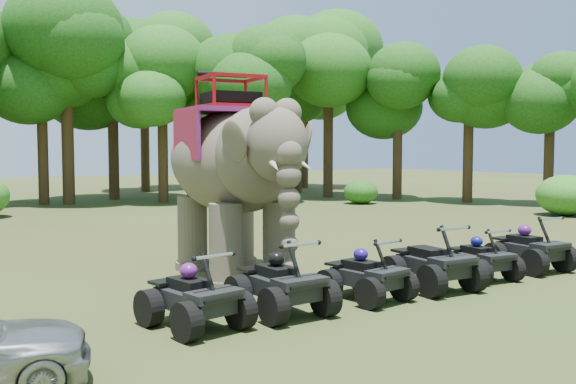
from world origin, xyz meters
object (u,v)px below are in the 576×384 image
Objects in this scene: atv_0 at (194,289)px; atv_4 at (481,253)px; elephant at (233,174)px; atv_1 at (281,276)px; atv_3 at (433,256)px; atv_2 at (366,269)px; atv_5 at (530,243)px.

atv_4 is at bearing -8.26° from atv_0.
atv_1 is (-1.03, -3.44, -1.66)m from elephant.
atv_1 is 3.70m from atv_3.
elephant reaches higher than atv_3.
atv_2 is (1.92, -0.10, -0.07)m from atv_1.
elephant reaches higher than atv_0.
elephant is 7.28m from atv_5.
atv_0 is 1.11× the size of atv_4.
atv_1 reaches higher than atv_4.
atv_2 is 1.05× the size of atv_4.
atv_0 is 8.83m from atv_5.
elephant is 4.63m from atv_0.
atv_1 reaches higher than atv_2.
atv_2 reaches higher than atv_4.
atv_3 is at bearing -167.91° from atv_4.
atv_0 is 3.59m from atv_2.
atv_3 is 3.47m from atv_5.
atv_4 is at bearing -0.04° from atv_1.
atv_0 is at bearing -172.38° from atv_4.
atv_3 is (1.78, -0.08, 0.08)m from atv_2.
atv_1 reaches higher than atv_5.
atv_0 is (-2.70, -3.36, -1.69)m from elephant.
atv_0 is at bearing -176.10° from atv_5.
atv_1 reaches higher than atv_0.
atv_2 is at bearing -174.93° from atv_5.
atv_4 is at bearing 9.42° from atv_3.
atv_2 is at bearing -66.58° from elephant.
elephant reaches higher than atv_2.
elephant reaches higher than atv_4.
atv_0 is at bearing 171.18° from atv_2.
atv_2 is (0.89, -3.54, -1.73)m from elephant.
atv_1 is 1.11× the size of atv_2.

